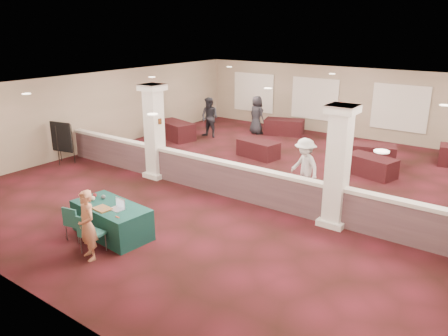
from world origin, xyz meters
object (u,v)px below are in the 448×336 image
Objects in this scene: conf_chair_side at (74,220)px; far_table_front_center at (258,149)px; woman at (87,225)px; attendee_a at (210,118)px; far_table_back_center at (369,154)px; attendee_d at (257,115)px; far_table_front_left at (175,130)px; far_table_front_right at (371,166)px; attendee_b at (305,167)px; near_table at (112,220)px; easel_board at (61,137)px; far_table_back_left at (284,127)px; conf_chair_main at (89,232)px.

far_table_front_center is at bearing 78.86° from conf_chair_side.
woman is 11.40m from attendee_a.
attendee_d is (-5.99, 1.57, 0.53)m from far_table_back_center.
far_table_front_right is at bearing 1.13° from far_table_front_left.
woman is at bearing -82.68° from attendee_b.
woman is at bearing -83.21° from far_table_front_center.
easel_board is at bearing 160.19° from near_table.
far_table_back_left is 5.30m from far_table_back_center.
far_table_front_left is at bearing -178.87° from far_table_front_right.
conf_chair_side is at bearing -119.86° from near_table.
conf_chair_main is 10.99m from far_table_back_center.
easel_board is at bearing -144.13° from far_table_back_center.
near_table is at bearing -37.24° from easel_board.
conf_chair_side is 0.55× the size of easel_board.
attendee_a is 1.02× the size of attendee_d.
near_table is 6.00m from attendee_b.
attendee_d is (1.41, 1.87, -0.02)m from attendee_a.
woman is 9.99m from far_table_front_right.
attendee_b reaches higher than conf_chair_main.
attendee_b is at bearing 149.17° from attendee_d.
woman reaches higher than far_table_front_center.
far_table_front_right is 0.91× the size of attendee_a.
attendee_b is (-1.11, -3.00, 0.56)m from far_table_front_right.
far_table_back_left is 7.76m from attendee_b.
attendee_a is at bearing 129.81° from woman.
conf_chair_side is 6.67m from easel_board.
conf_chair_side is at bearing 177.09° from woman.
woman is 0.84× the size of far_table_front_left.
near_table is 7.94m from far_table_front_center.
far_table_front_right is at bearing -33.34° from far_table_back_left.
conf_chair_main is 0.49× the size of far_table_front_left.
conf_chair_side is 0.49× the size of attendee_d.
far_table_front_left is 4.65m from far_table_front_center.
far_table_back_left is (-1.02, 12.58, -0.16)m from conf_chair_side.
far_table_front_right is 0.93× the size of far_table_back_left.
far_table_front_center is 4.23m from far_table_back_center.
woman reaches higher than easel_board.
attendee_d reaches higher than far_table_front_left.
conf_chair_side reaches higher than far_table_front_left.
far_table_front_left is 1.09× the size of attendee_b.
attendee_b is (2.17, 6.42, 0.08)m from woman.
conf_chair_main reaches higher than near_table.
far_table_back_center is (-0.50, 1.30, 0.04)m from far_table_front_right.
far_table_front_left is at bearing 137.65° from woman.
attendee_a reaches higher than far_table_front_left.
far_table_back_left is at bearing -135.16° from attendee_d.
far_table_front_right is 1.39m from far_table_back_center.
conf_chair_main is 12.54m from attendee_d.
far_table_front_center is at bearing -76.24° from far_table_back_left.
conf_chair_main is 0.52× the size of far_table_back_left.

